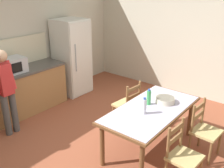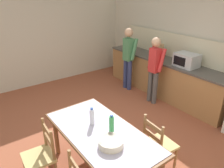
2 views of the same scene
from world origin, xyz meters
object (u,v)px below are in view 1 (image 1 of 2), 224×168
(microwave, at_px, (12,66))
(bottle_near_centre, at_px, (144,106))
(refrigerator, at_px, (72,57))
(serving_bowl, at_px, (165,100))
(dining_table, at_px, (151,113))
(bottle_off_centre, at_px, (149,97))
(chair_side_near_left, at_px, (182,156))
(chair_side_near_right, at_px, (204,130))
(person_at_counter, at_px, (6,88))
(chair_side_far_right, at_px, (128,105))

(microwave, bearing_deg, bottle_near_centre, -80.33)
(bottle_near_centre, bearing_deg, microwave, 99.67)
(refrigerator, xyz_separation_m, serving_bowl, (-0.55, -2.82, -0.09))
(dining_table, distance_m, serving_bowl, 0.35)
(bottle_off_centre, bearing_deg, chair_side_near_left, -119.78)
(serving_bowl, bearing_deg, bottle_off_centre, 142.18)
(chair_side_near_right, bearing_deg, bottle_near_centre, 134.84)
(person_at_counter, bearing_deg, chair_side_near_left, -165.69)
(chair_side_near_left, xyz_separation_m, person_at_counter, (-0.77, 3.00, 0.45))
(serving_bowl, distance_m, chair_side_near_right, 0.78)
(refrigerator, height_order, dining_table, refrigerator)
(dining_table, height_order, person_at_counter, person_at_counter)
(refrigerator, bearing_deg, chair_side_near_right, -97.43)
(microwave, bearing_deg, chair_side_near_right, -72.35)
(refrigerator, relative_size, chair_side_far_right, 2.00)
(refrigerator, relative_size, bottle_near_centre, 6.73)
(bottle_near_centre, relative_size, bottle_off_centre, 1.00)
(refrigerator, height_order, microwave, refrigerator)
(microwave, relative_size, chair_side_near_right, 0.55)
(bottle_near_centre, xyz_separation_m, person_at_counter, (-0.94, 2.26, 0.00))
(bottle_near_centre, bearing_deg, chair_side_near_left, -103.13)
(refrigerator, distance_m, bottle_near_centre, 2.97)
(microwave, height_order, chair_side_near_right, microwave)
(refrigerator, xyz_separation_m, chair_side_near_right, (-0.46, -3.49, -0.47))
(serving_bowl, height_order, chair_side_near_left, chair_side_near_left)
(dining_table, height_order, chair_side_far_right, chair_side_far_right)
(serving_bowl, height_order, person_at_counter, person_at_counter)
(bottle_near_centre, xyz_separation_m, bottle_off_centre, (0.32, 0.11, 0.00))
(dining_table, distance_m, bottle_near_centre, 0.31)
(refrigerator, bearing_deg, person_at_counter, -166.22)
(microwave, height_order, dining_table, microwave)
(refrigerator, xyz_separation_m, bottle_near_centre, (-1.10, -2.76, -0.02))
(bottle_off_centre, relative_size, person_at_counter, 0.17)
(microwave, bearing_deg, chair_side_near_left, -85.13)
(chair_side_near_right, xyz_separation_m, chair_side_near_left, (-0.82, -0.01, 0.00))
(dining_table, relative_size, chair_side_far_right, 2.01)
(dining_table, distance_m, chair_side_far_right, 0.88)
(dining_table, xyz_separation_m, bottle_near_centre, (-0.23, -0.00, 0.21))
(bottle_off_centre, bearing_deg, bottle_near_centre, -160.12)
(bottle_off_centre, relative_size, serving_bowl, 0.84)
(serving_bowl, bearing_deg, chair_side_near_left, -136.63)
(dining_table, bearing_deg, person_at_counter, 117.32)
(refrigerator, height_order, chair_side_far_right, refrigerator)
(refrigerator, distance_m, chair_side_far_right, 2.12)
(microwave, bearing_deg, dining_table, -75.84)
(chair_side_near_right, xyz_separation_m, person_at_counter, (-1.58, 2.99, 0.45))
(bottle_near_centre, bearing_deg, bottle_off_centre, 19.88)
(refrigerator, distance_m, dining_table, 2.90)
(person_at_counter, bearing_deg, serving_bowl, -147.40)
(refrigerator, relative_size, microwave, 3.63)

